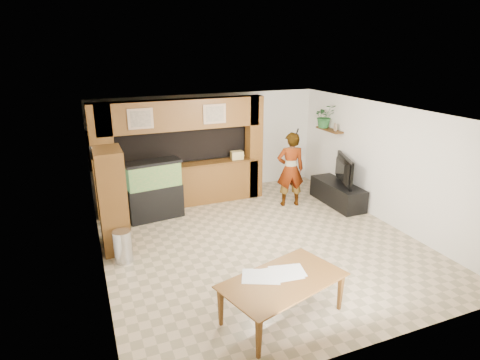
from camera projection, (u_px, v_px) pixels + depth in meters
name	position (u px, v px, depth m)	size (l,w,h in m)	color
floor	(259.00, 241.00, 8.12)	(6.50, 6.50, 0.00)	tan
ceiling	(262.00, 113.00, 7.28)	(6.50, 6.50, 0.00)	white
wall_back	(209.00, 144.00, 10.55)	(6.00, 6.00, 0.00)	white
wall_left	(96.00, 203.00, 6.63)	(6.50, 6.50, 0.00)	white
wall_right	(385.00, 164.00, 8.77)	(6.50, 6.50, 0.00)	white
partition	(179.00, 152.00, 9.67)	(4.20, 0.99, 2.60)	brown
wall_clock	(91.00, 153.00, 7.33)	(0.05, 0.25, 0.25)	black
wall_shelf	(329.00, 130.00, 10.30)	(0.25, 0.90, 0.04)	brown
pantry_cabinet	(112.00, 200.00, 7.55)	(0.50, 0.82, 1.99)	brown
trash_can	(123.00, 246.00, 7.28)	(0.33, 0.33, 0.61)	#B2B2B7
aquarium	(154.00, 191.00, 9.01)	(1.22, 0.46, 1.36)	black
tv_stand	(338.00, 193.00, 9.96)	(0.59, 1.61, 0.54)	black
television	(340.00, 170.00, 9.76)	(1.20, 0.16, 0.69)	black
photo_frame	(335.00, 127.00, 10.05)	(0.03, 0.14, 0.18)	tan
potted_plant	(325.00, 116.00, 10.37)	(0.54, 0.47, 0.60)	#255E2C
person	(290.00, 169.00, 9.68)	(0.67, 0.44, 1.83)	#9F8B57
microphone	(297.00, 132.00, 9.25)	(0.03, 0.03, 0.15)	black
dining_table	(284.00, 300.00, 5.75)	(1.78, 0.99, 0.63)	brown
newspaper_a	(281.00, 274.00, 5.81)	(0.56, 0.41, 0.01)	silver
newspaper_b	(261.00, 276.00, 5.74)	(0.54, 0.39, 0.01)	silver
newspaper_c	(287.00, 271.00, 5.88)	(0.50, 0.36, 0.01)	silver
counter_box	(237.00, 155.00, 10.08)	(0.30, 0.20, 0.20)	tan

